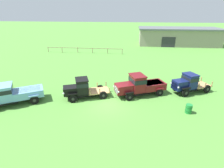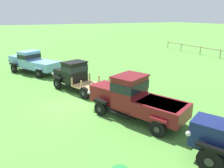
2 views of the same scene
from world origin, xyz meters
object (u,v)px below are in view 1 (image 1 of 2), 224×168
Objects in this scene: farm_shed at (178,36)px; vintage_truck_midrow_center at (140,85)px; vintage_truck_foreground_near at (11,94)px; vintage_truck_second_in_line at (81,88)px; oil_drum_beside_row at (189,109)px; vintage_truck_far_side at (188,83)px.

farm_shed reaches higher than vintage_truck_midrow_center.
farm_shed is 40.97m from vintage_truck_foreground_near.
vintage_truck_midrow_center is (-10.59, -30.56, -1.04)m from farm_shed.
oil_drum_beside_row is (10.20, -1.80, -0.66)m from vintage_truck_second_in_line.
vintage_truck_midrow_center is 1.20× the size of vintage_truck_far_side.
oil_drum_beside_row is at bearing -10.03° from vintage_truck_second_in_line.
vintage_truck_foreground_near is 6.64m from vintage_truck_second_in_line.
vintage_truck_second_in_line is at bearing -166.88° from vintage_truck_midrow_center.
vintage_truck_foreground_near is at bearing -179.19° from oil_drum_beside_row.
vintage_truck_far_side is (5.22, 1.12, 0.03)m from vintage_truck_midrow_center.
farm_shed is at bearing 79.36° from oil_drum_beside_row.
vintage_truck_midrow_center reaches higher than vintage_truck_far_side.
vintage_truck_midrow_center is 5.36m from oil_drum_beside_row.
vintage_truck_second_in_line is (-16.54, -31.94, -1.07)m from farm_shed.
vintage_truck_far_side reaches higher than vintage_truck_foreground_near.
vintage_truck_second_in_line is at bearing -167.36° from vintage_truck_far_side.
vintage_truck_foreground_near is 16.54m from oil_drum_beside_row.
vintage_truck_foreground_near is 1.14× the size of vintage_truck_second_in_line.
farm_shed reaches higher than vintage_truck_far_side.
vintage_truck_foreground_near is 1.00× the size of vintage_truck_midrow_center.
vintage_truck_far_side is 4.48m from oil_drum_beside_row.
farm_shed is 24.31× the size of oil_drum_beside_row.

